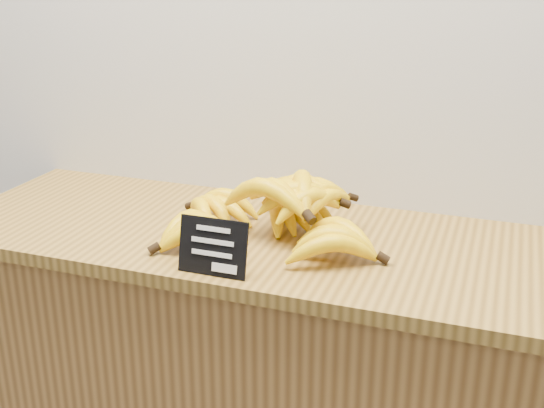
% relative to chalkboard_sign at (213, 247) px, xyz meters
% --- Properties ---
extents(counter_top, '(1.54, 0.54, 0.03)m').
position_rel_chalkboard_sign_xyz_m(counter_top, '(0.06, 0.23, -0.07)').
color(counter_top, olive).
rests_on(counter_top, counter).
extents(chalkboard_sign, '(0.14, 0.03, 0.11)m').
position_rel_chalkboard_sign_xyz_m(chalkboard_sign, '(0.00, 0.00, 0.00)').
color(chalkboard_sign, black).
rests_on(chalkboard_sign, counter_top).
extents(banana_pile, '(0.50, 0.38, 0.13)m').
position_rel_chalkboard_sign_xyz_m(banana_pile, '(0.05, 0.21, 0.00)').
color(banana_pile, yellow).
rests_on(banana_pile, counter_top).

